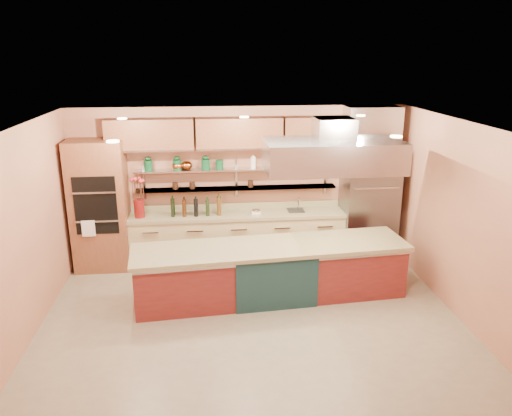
{
  "coord_description": "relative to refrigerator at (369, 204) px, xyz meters",
  "views": [
    {
      "loc": [
        -0.6,
        -6.34,
        3.69
      ],
      "look_at": [
        0.16,
        1.0,
        1.39
      ],
      "focal_mm": 35.0,
      "sensor_mm": 36.0,
      "label": 1
    }
  ],
  "objects": [
    {
      "name": "upper_cabinets",
      "position": [
        -2.35,
        0.18,
        1.3
      ],
      "size": [
        4.6,
        0.36,
        0.55
      ],
      "primitive_type": "cube",
      "color": "brown",
      "rests_on": "wall_back"
    },
    {
      "name": "wall_shelf_upper",
      "position": [
        -2.4,
        0.23,
        0.65
      ],
      "size": [
        3.6,
        0.26,
        0.03
      ],
      "primitive_type": "cube",
      "color": "#B1B3B8",
      "rests_on": "wall_back"
    },
    {
      "name": "bar_faucet",
      "position": [
        -1.28,
        0.11,
        0.0
      ],
      "size": [
        0.04,
        0.04,
        0.24
      ],
      "primitive_type": "cylinder",
      "rotation": [
        0.0,
        0.0,
        -0.15
      ],
      "color": "silver",
      "rests_on": "back_counter"
    },
    {
      "name": "island",
      "position": [
        -1.98,
        -1.4,
        -0.62
      ],
      "size": [
        4.21,
        1.25,
        0.87
      ],
      "primitive_type": "cube",
      "rotation": [
        0.0,
        0.0,
        0.08
      ],
      "color": "maroon",
      "rests_on": "floor"
    },
    {
      "name": "kitchen_scale",
      "position": [
        -2.07,
        0.01,
        -0.08
      ],
      "size": [
        0.16,
        0.13,
        0.09
      ],
      "primitive_type": "cube",
      "rotation": [
        0.0,
        0.0,
        0.07
      ],
      "color": "white",
      "rests_on": "back_counter"
    },
    {
      "name": "flower_vase",
      "position": [
        -4.13,
        0.01,
        0.04
      ],
      "size": [
        0.19,
        0.19,
        0.32
      ],
      "primitive_type": "cylinder",
      "rotation": [
        0.0,
        0.0,
        -0.06
      ],
      "color": "maroon",
      "rests_on": "back_counter"
    },
    {
      "name": "green_canister",
      "position": [
        -2.7,
        0.23,
        0.75
      ],
      "size": [
        0.17,
        0.17,
        0.16
      ],
      "primitive_type": "cylinder",
      "rotation": [
        0.0,
        0.0,
        0.27
      ],
      "color": "#0F4623",
      "rests_on": "wall_shelf_upper"
    },
    {
      "name": "ceiling_downlights",
      "position": [
        -2.35,
        -1.94,
        1.72
      ],
      "size": [
        4.0,
        2.8,
        0.02
      ],
      "primitive_type": "cube",
      "color": "#FFE5A5",
      "rests_on": "ceiling"
    },
    {
      "name": "range_hood",
      "position": [
        -1.08,
        -1.4,
        1.2
      ],
      "size": [
        2.0,
        1.0,
        0.45
      ],
      "primitive_type": "cube",
      "color": "#B1B3B8",
      "rests_on": "ceiling"
    },
    {
      "name": "floor",
      "position": [
        -2.35,
        -2.14,
        -1.06
      ],
      "size": [
        6.0,
        5.0,
        0.02
      ],
      "primitive_type": "cube",
      "color": "gray",
      "rests_on": "ground"
    },
    {
      "name": "oven_stack",
      "position": [
        -4.8,
        0.04,
        0.1
      ],
      "size": [
        0.95,
        0.64,
        2.3
      ],
      "primitive_type": "cube",
      "color": "brown",
      "rests_on": "floor"
    },
    {
      "name": "refrigerator",
      "position": [
        0.0,
        0.0,
        0.0
      ],
      "size": [
        0.95,
        0.72,
        2.1
      ],
      "primitive_type": "cube",
      "color": "slate",
      "rests_on": "floor"
    },
    {
      "name": "oil_bottle_cluster",
      "position": [
        -3.14,
        0.01,
        0.03
      ],
      "size": [
        0.95,
        0.33,
        0.3
      ],
      "primitive_type": "cube",
      "rotation": [
        0.0,
        0.0,
        -0.07
      ],
      "color": "black",
      "rests_on": "back_counter"
    },
    {
      "name": "wall_left",
      "position": [
        -5.35,
        -2.14,
        0.35
      ],
      "size": [
        0.04,
        5.0,
        2.8
      ],
      "primitive_type": "cube",
      "color": "tan",
      "rests_on": "floor"
    },
    {
      "name": "wall_front",
      "position": [
        -2.35,
        -4.64,
        0.35
      ],
      "size": [
        6.0,
        0.04,
        2.8
      ],
      "primitive_type": "cube",
      "color": "tan",
      "rests_on": "floor"
    },
    {
      "name": "ceiling",
      "position": [
        -2.35,
        -2.14,
        1.75
      ],
      "size": [
        6.0,
        5.0,
        0.02
      ],
      "primitive_type": "cube",
      "color": "black",
      "rests_on": "wall_back"
    },
    {
      "name": "wall_shelf_lower",
      "position": [
        -2.4,
        0.23,
        0.3
      ],
      "size": [
        3.6,
        0.26,
        0.03
      ],
      "primitive_type": "cube",
      "color": "#B1B3B8",
      "rests_on": "wall_back"
    },
    {
      "name": "copper_kettle",
      "position": [
        -3.28,
        0.23,
        0.74
      ],
      "size": [
        0.2,
        0.2,
        0.16
      ],
      "primitive_type": "ellipsoid",
      "rotation": [
        0.0,
        0.0,
        -0.03
      ],
      "color": "#B45D29",
      "rests_on": "wall_shelf_upper"
    },
    {
      "name": "back_counter",
      "position": [
        -2.4,
        0.06,
        -0.58
      ],
      "size": [
        3.84,
        0.64,
        0.93
      ],
      "primitive_type": "cube",
      "color": "tan",
      "rests_on": "floor"
    },
    {
      "name": "wall_back",
      "position": [
        -2.35,
        0.36,
        0.35
      ],
      "size": [
        6.0,
        0.04,
        2.8
      ],
      "primitive_type": "cube",
      "color": "tan",
      "rests_on": "floor"
    },
    {
      "name": "wall_right",
      "position": [
        0.65,
        -2.14,
        0.35
      ],
      "size": [
        0.04,
        5.0,
        2.8
      ],
      "primitive_type": "cube",
      "color": "tan",
      "rests_on": "floor"
    }
  ]
}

